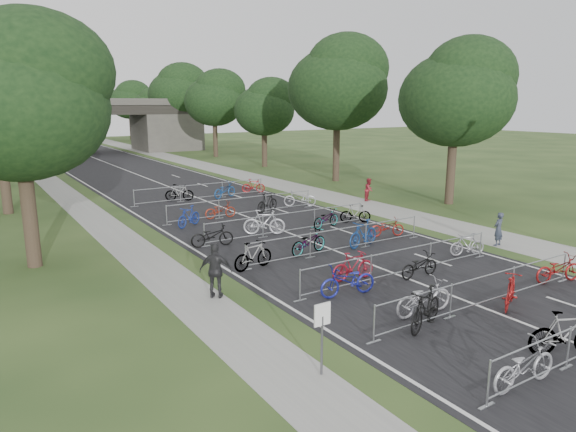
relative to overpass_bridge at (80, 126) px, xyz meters
name	(u,v)px	position (x,y,z in m)	size (l,w,h in m)	color
road	(112,165)	(0.00, -15.00, -3.53)	(11.00, 140.00, 0.01)	black
sidewalk_right	(183,160)	(8.00, -15.00, -3.53)	(3.00, 140.00, 0.01)	gray
sidewalk_left	(34,170)	(-7.50, -15.00, -3.53)	(2.00, 140.00, 0.01)	gray
lane_markings	(112,165)	(0.00, -15.00, -3.53)	(0.12, 140.00, 0.00)	silver
overpass_bridge	(80,126)	(0.00, 0.00, 0.00)	(31.00, 8.00, 7.05)	#45423D
park_sign	(322,326)	(-6.80, -62.00, -2.27)	(0.45, 0.06, 1.83)	#4C4C51
tree_left_0	(20,101)	(-11.39, -49.07, 2.96)	(6.72, 6.72, 10.25)	#33261C
tree_right_0	(458,95)	(13.11, -49.07, 3.39)	(7.17, 7.17, 10.93)	#33261C
tree_right_1	(339,85)	(13.11, -37.07, 4.37)	(8.18, 8.18, 12.47)	#33261C
tree_right_2	(265,108)	(13.11, -25.07, 2.41)	(6.16, 6.16, 9.39)	#33261C
tree_right_3	(215,99)	(13.11, -13.07, 3.39)	(7.17, 7.17, 10.93)	#33261C
tree_right_4	(179,93)	(13.11, -1.07, 4.37)	(8.18, 8.18, 12.47)	#33261C
tree_right_5	(152,106)	(13.11, 10.93, 2.41)	(6.16, 6.16, 9.39)	#33261C
tree_right_6	(130,101)	(13.11, 22.93, 3.39)	(7.17, 7.17, 10.93)	#33261C
barrier_row_1	(483,291)	(0.00, -61.40, -2.99)	(9.70, 0.08, 1.10)	#A0A3A7
barrier_row_2	(402,262)	(0.00, -57.80, -2.99)	(9.70, 0.08, 1.10)	#A0A3A7
barrier_row_3	(339,240)	(0.00, -54.00, -2.99)	(9.70, 0.08, 1.10)	#A0A3A7
barrier_row_4	(290,223)	(0.00, -50.00, -2.99)	(9.70, 0.08, 1.10)	#A0A3A7
barrier_row_5	(243,206)	(0.00, -45.00, -2.99)	(9.70, 0.08, 1.10)	#A0A3A7
barrier_row_6	(202,192)	(0.00, -39.00, -2.99)	(9.70, 0.08, 1.10)	#A0A3A7
bike_0	(524,366)	(-3.23, -64.93, -3.00)	(0.71, 2.03, 1.07)	#A5A5AD
bike_1	(566,333)	(-0.93, -64.60, -2.92)	(0.57, 2.03, 1.22)	#A0A3A7
bike_4	(426,309)	(-2.75, -61.52, -2.92)	(0.57, 2.03, 1.22)	black
bike_5	(424,298)	(-2.04, -60.79, -2.97)	(0.74, 2.13, 1.12)	#A7A6AD
bike_6	(510,292)	(0.71, -61.88, -2.99)	(0.51, 1.79, 1.08)	maroon
bike_7	(558,269)	(4.30, -61.36, -3.01)	(0.69, 1.97, 1.04)	maroon
bike_8	(348,281)	(-2.99, -58.31, -2.99)	(0.72, 2.07, 1.09)	navy
bike_9	(353,266)	(-1.83, -57.16, -2.99)	(0.51, 1.80, 1.08)	maroon
bike_10	(419,266)	(0.47, -58.25, -3.07)	(0.62, 1.76, 0.93)	black
bike_11	(467,245)	(4.30, -57.37, -3.05)	(0.46, 1.63, 0.98)	#929198
bike_12	(253,256)	(-4.30, -54.06, -2.97)	(0.53, 1.87, 1.12)	#A0A3A7
bike_13	(308,242)	(-1.28, -53.51, -3.00)	(0.71, 2.03, 1.07)	#A0A3A7
bike_14	(363,234)	(1.47, -53.90, -2.92)	(0.58, 2.05, 1.23)	navy
bike_15	(387,227)	(3.69, -53.10, -3.08)	(0.61, 1.74, 0.91)	maroon
bike_16	(212,236)	(-4.30, -50.18, -3.02)	(0.68, 1.95, 1.02)	black
bike_17	(264,222)	(-1.21, -49.56, -2.91)	(0.59, 2.08, 1.25)	#BABBC3
bike_18	(326,219)	(2.24, -50.05, -3.04)	(0.66, 1.89, 0.99)	#A0A3A7
bike_19	(355,214)	(4.30, -49.96, -3.03)	(0.48, 1.69, 1.01)	#A0A3A7
bike_20	(189,217)	(-3.72, -45.96, -2.98)	(0.52, 1.83, 1.10)	navy
bike_21	(220,210)	(-1.45, -44.98, -3.06)	(0.63, 1.81, 0.95)	maroon
bike_22	(267,203)	(1.67, -44.93, -2.96)	(0.54, 1.92, 1.16)	black
bike_23	(300,198)	(4.30, -44.53, -3.00)	(0.71, 2.04, 1.07)	#A5A4AC
bike_25	(179,193)	(-1.47, -38.66, -2.97)	(0.53, 1.88, 1.13)	#A0A3A7
bike_26	(225,190)	(1.59, -39.24, -2.98)	(0.73, 2.10, 1.10)	#1B4D96
bike_27	(253,186)	(4.30, -38.42, -3.03)	(0.47, 1.68, 1.01)	maroon
pedestrian_a	(498,229)	(6.80, -57.06, -2.76)	(0.56, 0.37, 1.54)	#2B3141
pedestrian_b	(369,190)	(9.20, -45.49, -2.77)	(0.74, 0.58, 1.53)	maroon
pedestrian_c	(216,271)	(-6.80, -56.05, -2.59)	(1.11, 0.46, 1.89)	#252528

